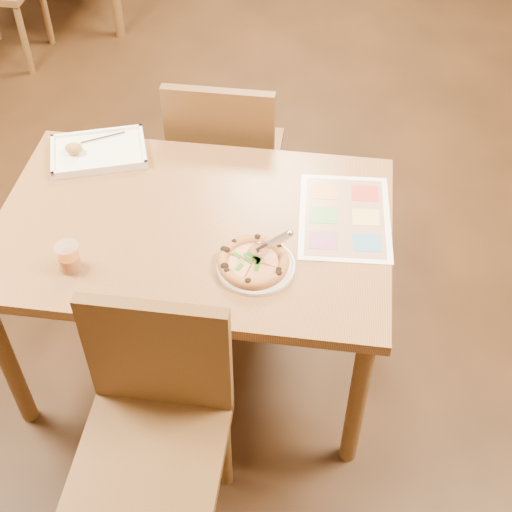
# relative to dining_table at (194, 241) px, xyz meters

# --- Properties ---
(room) EXTENTS (7.00, 7.00, 7.00)m
(room) POSITION_rel_dining_table_xyz_m (0.00, 0.00, 0.72)
(room) COLOR #341E0E
(room) RESTS_ON ground
(dining_table) EXTENTS (1.30, 0.85, 0.72)m
(dining_table) POSITION_rel_dining_table_xyz_m (0.00, 0.00, 0.00)
(dining_table) COLOR #92623A
(dining_table) RESTS_ON ground
(chair_near) EXTENTS (0.42, 0.42, 0.47)m
(chair_near) POSITION_rel_dining_table_xyz_m (0.00, -0.60, -0.07)
(chair_near) COLOR brown
(chair_near) RESTS_ON ground
(chair_far) EXTENTS (0.42, 0.42, 0.47)m
(chair_far) POSITION_rel_dining_table_xyz_m (-0.00, 0.60, -0.07)
(chair_far) COLOR brown
(chair_far) RESTS_ON ground
(plate) EXTENTS (0.31, 0.31, 0.01)m
(plate) POSITION_rel_dining_table_xyz_m (0.23, -0.17, 0.09)
(plate) COLOR white
(plate) RESTS_ON dining_table
(pizza) EXTENTS (0.22, 0.22, 0.03)m
(pizza) POSITION_rel_dining_table_xyz_m (0.23, -0.17, 0.11)
(pizza) COLOR #BC7740
(pizza) RESTS_ON plate
(pizza_cutter) EXTENTS (0.13, 0.08, 0.08)m
(pizza_cutter) POSITION_rel_dining_table_xyz_m (0.27, -0.14, 0.16)
(pizza_cutter) COLOR silver
(pizza_cutter) RESTS_ON pizza
(appetizer_tray) EXTENTS (0.39, 0.33, 0.06)m
(appetizer_tray) POSITION_rel_dining_table_xyz_m (-0.41, 0.31, 0.10)
(appetizer_tray) COLOR white
(appetizer_tray) RESTS_ON dining_table
(glass_tumbler) EXTENTS (0.07, 0.07, 0.09)m
(glass_tumbler) POSITION_rel_dining_table_xyz_m (-0.33, -0.25, 0.13)
(glass_tumbler) COLOR #7F3609
(glass_tumbler) RESTS_ON dining_table
(menu) EXTENTS (0.32, 0.44, 0.00)m
(menu) POSITION_rel_dining_table_xyz_m (0.49, 0.10, 0.09)
(menu) COLOR white
(menu) RESTS_ON dining_table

